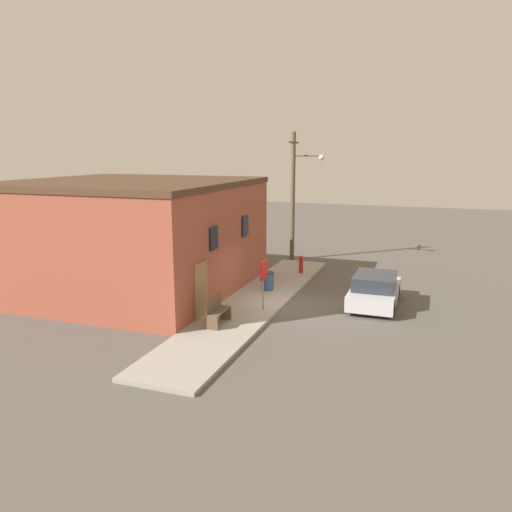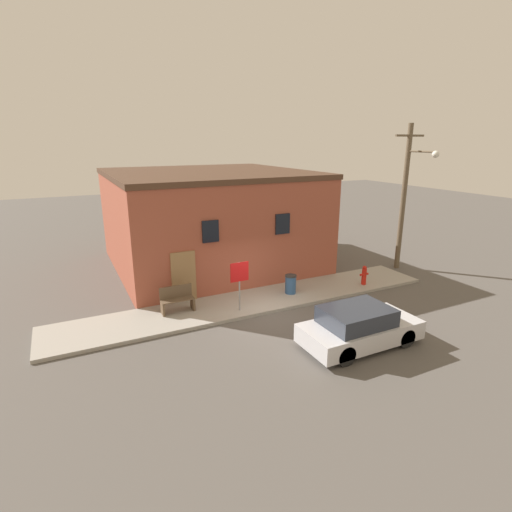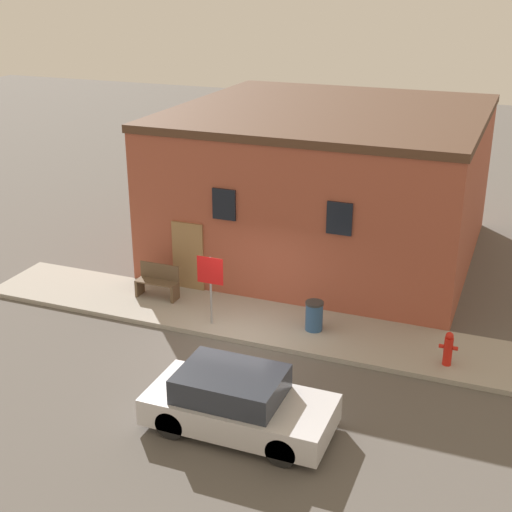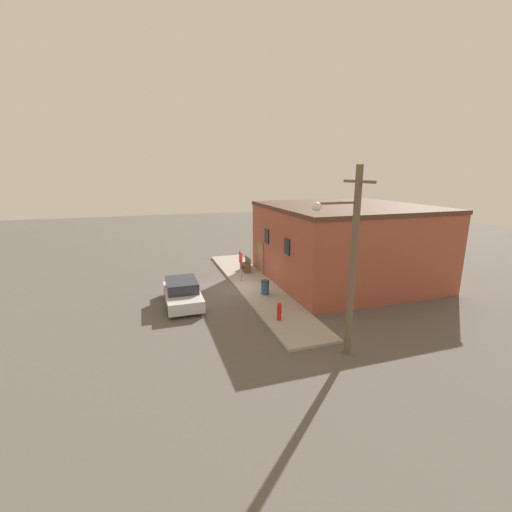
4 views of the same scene
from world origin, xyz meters
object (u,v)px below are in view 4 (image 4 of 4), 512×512
Objects in this scene: bench at (246,265)px; stop_sign at (241,261)px; parked_car at (182,293)px; fire_hydrant at (279,311)px; utility_pole at (351,258)px; trash_bin at (265,287)px.

stop_sign is at bearing -24.45° from bench.
parked_car is (4.61, -4.94, 0.04)m from bench.
fire_hydrant is 0.12× the size of utility_pole.
bench is 1.55× the size of trash_bin.
stop_sign is 0.27× the size of utility_pole.
bench is 6.76m from parked_car.
stop_sign is at bearing 121.65° from parked_car.
bench is at bearing -177.65° from utility_pole.
utility_pole reaches higher than trash_bin.
fire_hydrant is 8.43m from bench.
parked_car is (-3.78, -4.08, 0.06)m from fire_hydrant.
trash_bin is 7.85m from utility_pole.
utility_pole is at bearing 8.60° from stop_sign.
fire_hydrant reaches higher than trash_bin.
stop_sign is 10.13m from utility_pole.
stop_sign is at bearing -178.85° from fire_hydrant.
stop_sign is 2.93m from trash_bin.
parked_car is (-7.29, -5.43, -3.27)m from utility_pole.
trash_bin is (4.85, -0.30, -0.06)m from bench.
bench is 4.86m from trash_bin.
utility_pole is 9.66m from parked_car.
fire_hydrant is at bearing 47.18° from parked_car.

